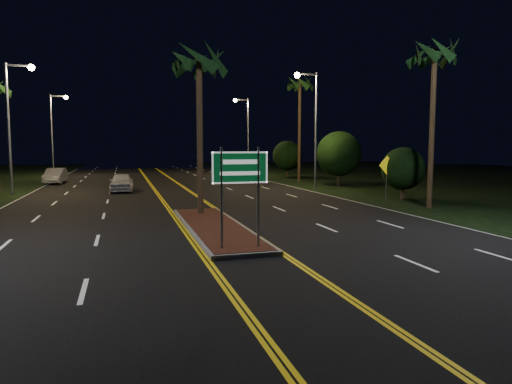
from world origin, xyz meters
name	(u,v)px	position (x,y,z in m)	size (l,w,h in m)	color
ground	(267,276)	(0.00, 0.00, 0.00)	(120.00, 120.00, 0.00)	black
grass_right	(484,181)	(30.00, 25.00, 0.00)	(40.00, 110.00, 0.01)	black
median_island	(215,227)	(0.00, 7.00, 0.08)	(2.25, 10.25, 0.17)	gray
highway_sign	(240,177)	(0.00, 2.80, 2.40)	(1.80, 0.08, 3.20)	gray
streetlight_left_mid	(14,113)	(-10.61, 24.00, 5.66)	(1.91, 0.44, 9.00)	gray
streetlight_left_far	(55,125)	(-10.61, 44.00, 5.66)	(1.91, 0.44, 9.00)	gray
streetlight_right_mid	(311,117)	(10.61, 22.00, 5.66)	(1.91, 0.44, 9.00)	gray
streetlight_right_far	(245,127)	(10.61, 42.00, 5.66)	(1.91, 0.44, 9.00)	gray
palm_median	(199,62)	(0.00, 10.50, 7.28)	(2.40, 2.40, 8.30)	#382819
palm_right_near	(435,54)	(12.50, 10.00, 8.21)	(2.40, 2.40, 9.30)	#382819
palm_right_far	(300,85)	(12.80, 30.00, 9.14)	(2.40, 2.40, 10.30)	#382819
shrub_near	(403,169)	(13.50, 14.00, 1.95)	(2.70, 2.70, 3.30)	#382819
shrub_mid	(339,154)	(14.00, 24.00, 2.73)	(3.78, 3.78, 4.62)	#382819
shrub_far	(287,156)	(13.80, 36.00, 2.34)	(3.24, 3.24, 3.96)	#382819
car_near	(122,181)	(-3.67, 24.28, 0.81)	(2.07, 4.83, 1.61)	silver
car_far	(55,175)	(-9.43, 33.54, 0.80)	(2.07, 4.83, 1.61)	#B6B6C0
warning_sign	(387,171)	(12.21, 13.80, 1.83)	(1.16, 0.16, 2.77)	gray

